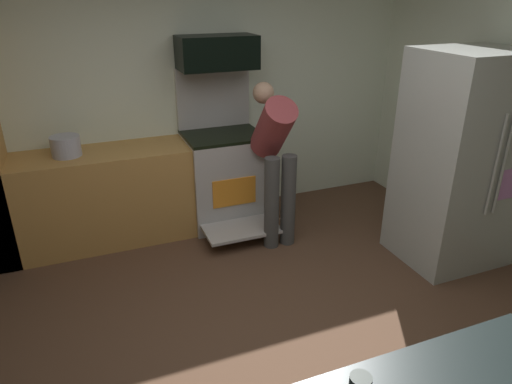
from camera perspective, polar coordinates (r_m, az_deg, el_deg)
name	(u,v)px	position (r m, az deg, el deg)	size (l,w,h in m)	color
ground_plane	(264,350)	(3.34, 1.05, -19.06)	(5.20, 4.80, 0.02)	brown
wall_back	(176,94)	(4.79, -9.91, 11.91)	(5.20, 0.12, 2.60)	silver
lower_cabinet_run	(97,198)	(4.60, -19.14, -0.74)	(2.40, 0.60, 0.90)	#BE8946
oven_range	(224,174)	(4.75, -4.03, 2.19)	(0.76, 1.04, 1.56)	#BAB7B7
microwave	(217,52)	(4.54, -4.86, 16.89)	(0.74, 0.38, 0.31)	black
refrigerator	(460,161)	(4.30, 24.01, 3.56)	(0.87, 0.78, 1.84)	#BABFB9
person_cook	(275,153)	(4.24, 2.35, 4.86)	(0.31, 0.63, 1.48)	#494949
stock_pot	(66,146)	(4.42, -22.55, 5.28)	(0.26, 0.26, 0.18)	#ADB0C7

